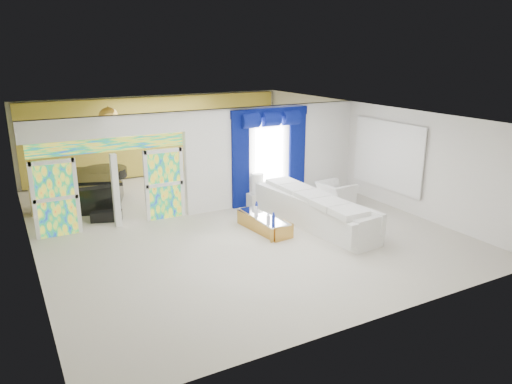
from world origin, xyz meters
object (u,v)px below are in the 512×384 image
white_sofa (313,212)px  coffee_table (264,223)px  armchair (336,193)px  grand_piano (94,190)px  console_table (266,198)px

white_sofa → coffee_table: bearing=161.2°
coffee_table → armchair: bearing=17.6°
coffee_table → grand_piano: bearing=128.9°
console_table → armchair: (1.94, -0.96, 0.12)m
white_sofa → coffee_table: white_sofa is taller
white_sofa → coffee_table: 1.40m
console_table → coffee_table: bearing=-120.9°
coffee_table → console_table: bearing=59.1°
grand_piano → armchair: bearing=-8.1°
grand_piano → white_sofa: bearing=-24.8°
grand_piano → coffee_table: bearing=-32.2°
white_sofa → armchair: bearing=29.9°
console_table → grand_piano: grand_piano is taller
white_sofa → console_table: bearing=88.4°
coffee_table → console_table: 2.27m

